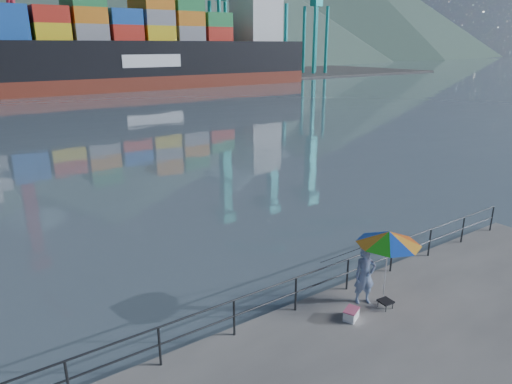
% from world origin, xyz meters
% --- Properties ---
extents(far_dock, '(200.00, 40.00, 0.40)m').
position_xyz_m(far_dock, '(10.00, 93.00, 0.00)').
color(far_dock, '#514F4C').
rests_on(far_dock, ground).
extents(guardrail, '(22.00, 0.06, 1.03)m').
position_xyz_m(guardrail, '(0.00, 1.70, 0.52)').
color(guardrail, '#2D3033').
rests_on(guardrail, ground).
extents(container_stacks, '(58.00, 5.40, 7.80)m').
position_xyz_m(container_stacks, '(35.12, 93.30, 3.20)').
color(container_stacks, orange).
rests_on(container_stacks, ground).
extents(fisherman, '(0.73, 0.62, 1.69)m').
position_xyz_m(fisherman, '(2.86, 0.92, 0.84)').
color(fisherman, '#1B4990').
rests_on(fisherman, ground).
extents(beach_umbrella, '(1.83, 1.83, 2.18)m').
position_xyz_m(beach_umbrella, '(3.34, 0.60, 2.00)').
color(beach_umbrella, white).
rests_on(beach_umbrella, ground).
extents(folding_stool, '(0.38, 0.38, 0.24)m').
position_xyz_m(folding_stool, '(3.13, 0.34, 0.12)').
color(folding_stool, black).
rests_on(folding_stool, ground).
extents(cooler_bag, '(0.54, 0.46, 0.26)m').
position_xyz_m(cooler_bag, '(1.96, 0.51, 0.13)').
color(cooler_bag, white).
rests_on(cooler_bag, ground).
extents(fishing_rod, '(0.07, 1.55, 1.09)m').
position_xyz_m(fishing_rod, '(3.07, 2.15, 0.00)').
color(fishing_rod, black).
rests_on(fishing_rod, ground).
extents(container_ship, '(63.58, 10.60, 18.10)m').
position_xyz_m(container_ship, '(25.51, 71.33, 5.80)').
color(container_ship, maroon).
rests_on(container_ship, ground).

